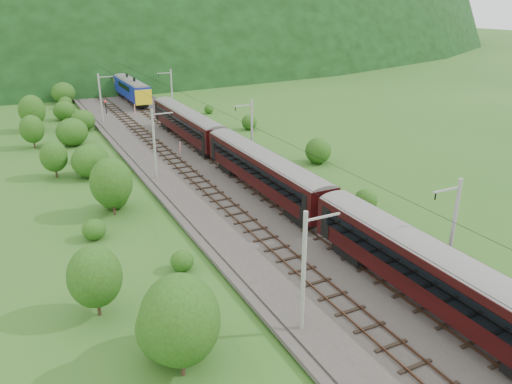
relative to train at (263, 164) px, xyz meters
name	(u,v)px	position (x,y,z in m)	size (l,w,h in m)	color
ground	(378,306)	(-2.40, -21.67, -3.64)	(600.00, 600.00, 0.00)	#29551A
railbed	(302,245)	(-2.40, -11.67, -3.49)	(14.00, 220.00, 0.30)	#38332D
track_left	(277,248)	(-4.80, -11.67, -3.27)	(2.40, 220.00, 0.27)	brown
track_right	(325,237)	(0.00, -11.67, -3.27)	(2.40, 220.00, 0.27)	brown
catenary_left	(155,142)	(-8.52, 10.33, 0.86)	(2.54, 192.28, 8.00)	gray
catenary_right	(251,130)	(3.72, 10.33, 0.86)	(2.54, 192.28, 8.00)	gray
overhead_wires	(304,167)	(-2.40, -11.67, 3.46)	(4.83, 198.00, 0.03)	black
mountain_main	(40,41)	(-2.40, 238.33, -3.64)	(504.00, 360.00, 244.00)	black
train	(263,164)	(0.00, 0.00, 0.00)	(3.08, 125.22, 5.37)	black
hazard_post_near	(180,147)	(-2.98, 18.37, -2.51)	(0.18, 0.18, 1.65)	red
hazard_post_far	(135,109)	(-2.04, 46.71, -2.55)	(0.17, 0.17, 1.58)	red
signal	(106,106)	(-6.85, 48.30, -1.95)	(0.26, 0.26, 2.36)	black
vegetation_left	(114,204)	(-15.74, -1.08, -1.14)	(12.02, 147.35, 6.93)	#234312
vegetation_right	(404,197)	(10.94, -9.30, -2.41)	(7.40, 102.86, 3.01)	#234312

